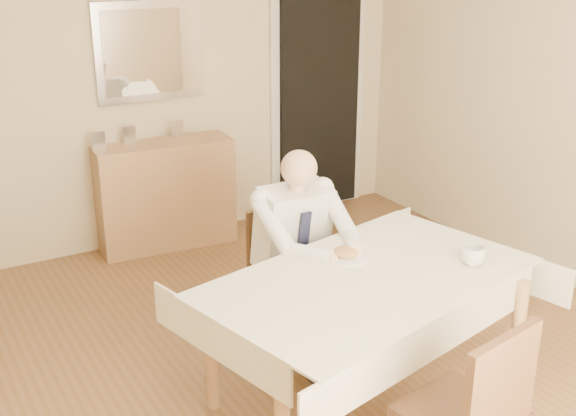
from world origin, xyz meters
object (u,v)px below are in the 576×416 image
chair_near (476,409)px  sideboard (165,194)px  seated_man (307,247)px  coffee_mug (473,256)px  dining_table (368,291)px  chair_far (283,266)px

chair_near → sideboard: 3.45m
seated_man → coffee_mug: seated_man is taller
coffee_mug → dining_table: bearing=163.8°
chair_far → sideboard: bearing=92.6°
chair_far → coffee_mug: 1.22m
dining_table → coffee_mug: coffee_mug is taller
seated_man → dining_table: bearing=-90.0°
chair_far → seated_man: 0.37m
dining_table → sideboard: size_ratio=1.79×
seated_man → chair_near: bearing=-93.3°
dining_table → chair_near: bearing=-108.2°
chair_near → coffee_mug: bearing=38.6°
dining_table → sideboard: (-0.12, 2.57, -0.24)m
dining_table → chair_near: chair_near is taller
chair_near → dining_table: bearing=74.8°
coffee_mug → seated_man: bearing=126.2°
seated_man → sideboard: bearing=93.3°
seated_man → coffee_mug: (0.55, -0.75, 0.11)m
seated_man → sideboard: seated_man is taller
chair_far → chair_near: size_ratio=0.88×
dining_table → seated_man: size_ratio=1.55×
chair_far → sideboard: sideboard is taller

